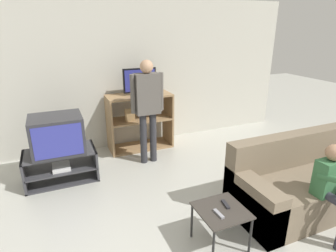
{
  "coord_description": "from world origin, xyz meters",
  "views": [
    {
      "loc": [
        -1.37,
        -1.07,
        2.14
      ],
      "look_at": [
        -0.02,
        2.1,
        0.9
      ],
      "focal_mm": 30.0,
      "sensor_mm": 36.0,
      "label": 1
    }
  ],
  "objects_px": {
    "television_main": "(57,134)",
    "couch": "(302,185)",
    "media_shelf": "(140,121)",
    "remote_control_white": "(219,214)",
    "tv_stand": "(61,166)",
    "remote_control_black": "(226,204)",
    "person_seated_child": "(335,185)",
    "snack_table": "(221,214)",
    "person_standing_adult": "(147,102)",
    "television_flat": "(140,82)"
  },
  "relations": [
    {
      "from": "television_main",
      "to": "couch",
      "type": "relative_size",
      "value": 0.39
    },
    {
      "from": "media_shelf",
      "to": "remote_control_white",
      "type": "relative_size",
      "value": 7.87
    },
    {
      "from": "tv_stand",
      "to": "remote_control_black",
      "type": "xyz_separation_m",
      "value": [
        1.48,
        -1.96,
        0.22
      ]
    },
    {
      "from": "television_main",
      "to": "person_seated_child",
      "type": "relative_size",
      "value": 0.68
    },
    {
      "from": "tv_stand",
      "to": "remote_control_black",
      "type": "distance_m",
      "value": 2.47
    },
    {
      "from": "remote_control_black",
      "to": "snack_table",
      "type": "bearing_deg",
      "value": -139.81
    },
    {
      "from": "remote_control_black",
      "to": "person_seated_child",
      "type": "relative_size",
      "value": 0.14
    },
    {
      "from": "snack_table",
      "to": "person_standing_adult",
      "type": "distance_m",
      "value": 2.17
    },
    {
      "from": "tv_stand",
      "to": "person_standing_adult",
      "type": "distance_m",
      "value": 1.58
    },
    {
      "from": "tv_stand",
      "to": "person_standing_adult",
      "type": "bearing_deg",
      "value": 2.69
    },
    {
      "from": "television_flat",
      "to": "person_standing_adult",
      "type": "xyz_separation_m",
      "value": [
        -0.08,
        -0.61,
        -0.2
      ]
    },
    {
      "from": "remote_control_white",
      "to": "person_standing_adult",
      "type": "bearing_deg",
      "value": 87.15
    },
    {
      "from": "media_shelf",
      "to": "remote_control_black",
      "type": "height_order",
      "value": "media_shelf"
    },
    {
      "from": "couch",
      "to": "television_flat",
      "type": "bearing_deg",
      "value": 116.46
    },
    {
      "from": "television_flat",
      "to": "snack_table",
      "type": "xyz_separation_m",
      "value": [
        -0.04,
        -2.68,
        -0.84
      ]
    },
    {
      "from": "tv_stand",
      "to": "snack_table",
      "type": "bearing_deg",
      "value": -55.07
    },
    {
      "from": "remote_control_white",
      "to": "person_standing_adult",
      "type": "xyz_separation_m",
      "value": [
        0.03,
        2.13,
        0.57
      ]
    },
    {
      "from": "television_flat",
      "to": "couch",
      "type": "height_order",
      "value": "television_flat"
    },
    {
      "from": "television_flat",
      "to": "television_main",
      "type": "bearing_deg",
      "value": -154.74
    },
    {
      "from": "tv_stand",
      "to": "snack_table",
      "type": "height_order",
      "value": "tv_stand"
    },
    {
      "from": "television_flat",
      "to": "remote_control_black",
      "type": "relative_size",
      "value": 4.07
    },
    {
      "from": "remote_control_black",
      "to": "couch",
      "type": "relative_size",
      "value": 0.08
    },
    {
      "from": "remote_control_white",
      "to": "person_seated_child",
      "type": "height_order",
      "value": "person_seated_child"
    },
    {
      "from": "media_shelf",
      "to": "remote_control_white",
      "type": "height_order",
      "value": "media_shelf"
    },
    {
      "from": "television_main",
      "to": "person_standing_adult",
      "type": "bearing_deg",
      "value": 2.68
    },
    {
      "from": "media_shelf",
      "to": "television_flat",
      "type": "distance_m",
      "value": 0.7
    },
    {
      "from": "remote_control_black",
      "to": "person_seated_child",
      "type": "height_order",
      "value": "person_seated_child"
    },
    {
      "from": "television_main",
      "to": "snack_table",
      "type": "xyz_separation_m",
      "value": [
        1.39,
        -2.01,
        -0.34
      ]
    },
    {
      "from": "television_main",
      "to": "media_shelf",
      "type": "bearing_deg",
      "value": 25.25
    },
    {
      "from": "television_main",
      "to": "television_flat",
      "type": "height_order",
      "value": "television_flat"
    },
    {
      "from": "remote_control_white",
      "to": "tv_stand",
      "type": "bearing_deg",
      "value": 120.81
    },
    {
      "from": "remote_control_black",
      "to": "person_standing_adult",
      "type": "relative_size",
      "value": 0.09
    },
    {
      "from": "remote_control_white",
      "to": "couch",
      "type": "height_order",
      "value": "couch"
    },
    {
      "from": "television_flat",
      "to": "couch",
      "type": "distance_m",
      "value": 2.95
    },
    {
      "from": "media_shelf",
      "to": "couch",
      "type": "xyz_separation_m",
      "value": [
        1.28,
        -2.5,
        -0.21
      ]
    },
    {
      "from": "snack_table",
      "to": "couch",
      "type": "distance_m",
      "value": 1.3
    },
    {
      "from": "television_flat",
      "to": "snack_table",
      "type": "bearing_deg",
      "value": -90.84
    },
    {
      "from": "couch",
      "to": "person_seated_child",
      "type": "height_order",
      "value": "person_seated_child"
    },
    {
      "from": "person_standing_adult",
      "to": "remote_control_white",
      "type": "bearing_deg",
      "value": -90.81
    },
    {
      "from": "couch",
      "to": "snack_table",
      "type": "bearing_deg",
      "value": -172.31
    },
    {
      "from": "tv_stand",
      "to": "person_standing_adult",
      "type": "relative_size",
      "value": 0.59
    },
    {
      "from": "tv_stand",
      "to": "remote_control_white",
      "type": "relative_size",
      "value": 6.85
    },
    {
      "from": "television_main",
      "to": "snack_table",
      "type": "height_order",
      "value": "television_main"
    },
    {
      "from": "media_shelf",
      "to": "remote_control_black",
      "type": "bearing_deg",
      "value": -88.51
    },
    {
      "from": "snack_table",
      "to": "remote_control_black",
      "type": "distance_m",
      "value": 0.11
    },
    {
      "from": "television_main",
      "to": "remote_control_white",
      "type": "height_order",
      "value": "television_main"
    },
    {
      "from": "couch",
      "to": "person_standing_adult",
      "type": "height_order",
      "value": "person_standing_adult"
    },
    {
      "from": "snack_table",
      "to": "television_main",
      "type": "bearing_deg",
      "value": 124.78
    },
    {
      "from": "television_main",
      "to": "remote_control_black",
      "type": "distance_m",
      "value": 2.47
    },
    {
      "from": "snack_table",
      "to": "couch",
      "type": "bearing_deg",
      "value": 7.69
    }
  ]
}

